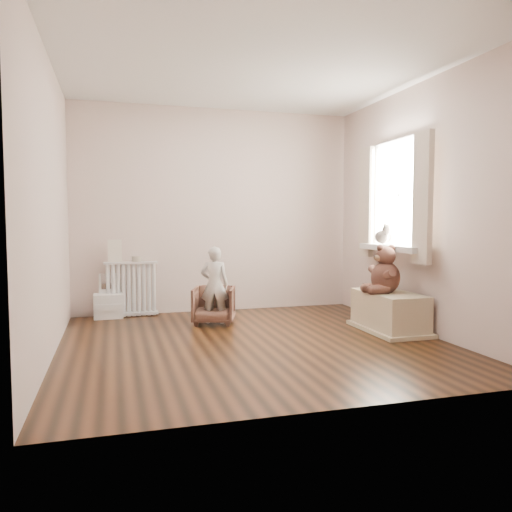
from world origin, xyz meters
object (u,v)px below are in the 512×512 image
object	(u,v)px
teddy_bear	(386,268)
toy_vanity	(108,295)
armchair	(214,305)
plush_cat	(383,236)
toy_bench	(389,312)
child	(215,285)
radiator	(131,285)

from	to	relation	value
teddy_bear	toy_vanity	bearing A→B (deg)	152.99
armchair	plush_cat	size ratio (longest dim) A/B	1.70
toy_bench	toy_vanity	bearing A→B (deg)	151.49
toy_vanity	child	distance (m)	1.38
toy_bench	plush_cat	world-z (taller)	plush_cat
radiator	toy_bench	size ratio (longest dim) A/B	0.77
toy_vanity	toy_bench	distance (m)	3.27
radiator	toy_bench	bearing A→B (deg)	-31.42
radiator	toy_vanity	bearing A→B (deg)	-173.65
radiator	plush_cat	size ratio (longest dim) A/B	2.44
radiator	armchair	size ratio (longest dim) A/B	1.44
child	plush_cat	distance (m)	1.99
toy_vanity	radiator	bearing A→B (deg)	6.35
teddy_bear	toy_bench	bearing A→B (deg)	4.80
radiator	teddy_bear	bearing A→B (deg)	-32.02
toy_bench	teddy_bear	xyz separation A→B (m)	(-0.06, -0.00, 0.47)
toy_vanity	plush_cat	world-z (taller)	plush_cat
radiator	toy_vanity	distance (m)	0.29
armchair	teddy_bear	world-z (taller)	teddy_bear
toy_vanity	teddy_bear	xyz separation A→B (m)	(2.82, -1.56, 0.40)
toy_bench	radiator	bearing A→B (deg)	148.58
toy_bench	plush_cat	distance (m)	0.90
armchair	plush_cat	distance (m)	2.08
radiator	teddy_bear	xyz separation A→B (m)	(2.55, -1.59, 0.28)
radiator	child	bearing A→B (deg)	-40.88
armchair	child	distance (m)	0.24
armchair	plush_cat	xyz separation A→B (m)	(1.86, -0.48, 0.79)
armchair	toy_bench	xyz separation A→B (m)	(1.72, -0.88, -0.01)
radiator	toy_vanity	world-z (taller)	radiator
radiator	child	distance (m)	1.17
radiator	plush_cat	world-z (taller)	plush_cat
toy_bench	plush_cat	bearing A→B (deg)	70.61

